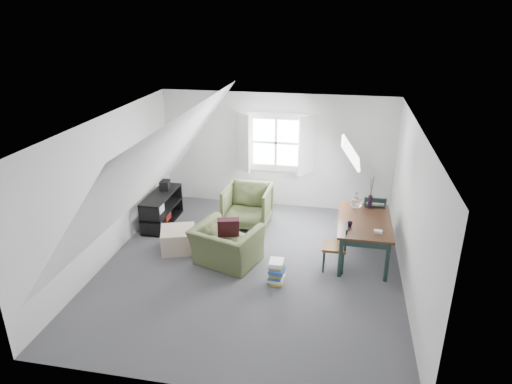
% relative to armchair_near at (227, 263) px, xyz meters
% --- Properties ---
extents(floor, '(5.50, 5.50, 0.00)m').
position_rel_armchair_near_xyz_m(floor, '(0.44, -0.06, 0.00)').
color(floor, '#47464B').
rests_on(floor, ground).
extents(ceiling, '(5.50, 5.50, 0.00)m').
position_rel_armchair_near_xyz_m(ceiling, '(0.44, -0.06, 2.50)').
color(ceiling, white).
rests_on(ceiling, wall_back).
extents(wall_back, '(5.00, 0.00, 5.00)m').
position_rel_armchair_near_xyz_m(wall_back, '(0.44, 2.69, 1.25)').
color(wall_back, silver).
rests_on(wall_back, ground).
extents(wall_front, '(5.00, 0.00, 5.00)m').
position_rel_armchair_near_xyz_m(wall_front, '(0.44, -2.81, 1.25)').
color(wall_front, silver).
rests_on(wall_front, ground).
extents(wall_left, '(0.00, 5.50, 5.50)m').
position_rel_armchair_near_xyz_m(wall_left, '(-2.06, -0.06, 1.25)').
color(wall_left, silver).
rests_on(wall_left, ground).
extents(wall_right, '(0.00, 5.50, 5.50)m').
position_rel_armchair_near_xyz_m(wall_right, '(2.94, -0.06, 1.25)').
color(wall_right, silver).
rests_on(wall_right, ground).
extents(slope_left, '(3.19, 5.50, 4.48)m').
position_rel_armchair_near_xyz_m(slope_left, '(-1.11, -0.06, 1.78)').
color(slope_left, white).
rests_on(slope_left, wall_left).
extents(slope_right, '(3.19, 5.50, 4.48)m').
position_rel_armchair_near_xyz_m(slope_right, '(1.99, -0.06, 1.78)').
color(slope_right, white).
rests_on(slope_right, wall_right).
extents(dormer_window, '(1.71, 0.35, 1.30)m').
position_rel_armchair_near_xyz_m(dormer_window, '(0.44, 2.61, 1.45)').
color(dormer_window, white).
rests_on(dormer_window, wall_back).
extents(skylight, '(0.35, 0.75, 0.47)m').
position_rel_armchair_near_xyz_m(skylight, '(1.99, 1.24, 1.75)').
color(skylight, white).
rests_on(skylight, slope_right).
extents(armchair_near, '(1.28, 1.20, 0.68)m').
position_rel_armchair_near_xyz_m(armchair_near, '(0.00, 0.00, 0.00)').
color(armchair_near, '#454E2C').
rests_on(armchair_near, floor).
extents(armchair_far, '(0.92, 0.94, 0.84)m').
position_rel_armchair_near_xyz_m(armchair_far, '(0.04, 1.54, 0.00)').
color(armchair_far, '#454E2C').
rests_on(armchair_far, floor).
extents(throw_pillow, '(0.42, 0.31, 0.39)m').
position_rel_armchair_near_xyz_m(throw_pillow, '(-0.00, 0.15, 0.61)').
color(throw_pillow, '#340E17').
rests_on(throw_pillow, armchair_near).
extents(ottoman, '(0.77, 0.77, 0.40)m').
position_rel_armchair_near_xyz_m(ottoman, '(-0.99, 0.30, 0.20)').
color(ottoman, tan).
rests_on(ottoman, floor).
extents(dining_table, '(0.90, 1.50, 0.75)m').
position_rel_armchair_near_xyz_m(dining_table, '(2.30, 0.60, 0.65)').
color(dining_table, '#371F12').
rests_on(dining_table, floor).
extents(demijohn, '(0.21, 0.21, 0.30)m').
position_rel_armchair_near_xyz_m(demijohn, '(2.15, 1.05, 0.87)').
color(demijohn, silver).
rests_on(demijohn, dining_table).
extents(vase_twigs, '(0.08, 0.08, 0.60)m').
position_rel_armchair_near_xyz_m(vase_twigs, '(2.40, 1.15, 0.88)').
color(vase_twigs, black).
rests_on(vase_twigs, dining_table).
extents(cup, '(0.10, 0.10, 0.08)m').
position_rel_armchair_near_xyz_m(cup, '(2.05, 0.30, 0.75)').
color(cup, black).
rests_on(cup, dining_table).
extents(paper_box, '(0.14, 0.10, 0.04)m').
position_rel_armchair_near_xyz_m(paper_box, '(2.50, 0.15, 0.77)').
color(paper_box, white).
rests_on(paper_box, dining_table).
extents(dining_chair_far, '(0.44, 0.44, 0.94)m').
position_rel_armchair_near_xyz_m(dining_chair_far, '(2.50, 1.33, 0.49)').
color(dining_chair_far, brown).
rests_on(dining_chair_far, floor).
extents(dining_chair_near, '(0.39, 0.39, 0.83)m').
position_rel_armchair_near_xyz_m(dining_chair_near, '(1.85, 0.16, 0.43)').
color(dining_chair_near, brown).
rests_on(dining_chair_near, floor).
extents(media_shelf, '(0.42, 1.27, 0.65)m').
position_rel_armchair_near_xyz_m(media_shelf, '(-1.69, 1.24, 0.29)').
color(media_shelf, black).
rests_on(media_shelf, floor).
extents(electronics_box, '(0.22, 0.27, 0.20)m').
position_rel_armchair_near_xyz_m(electronics_box, '(-1.69, 1.53, 0.74)').
color(electronics_box, black).
rests_on(electronics_box, media_shelf).
extents(magazine_stack, '(0.29, 0.34, 0.39)m').
position_rel_armchair_near_xyz_m(magazine_stack, '(0.94, -0.44, 0.19)').
color(magazine_stack, '#B29933').
rests_on(magazine_stack, floor).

